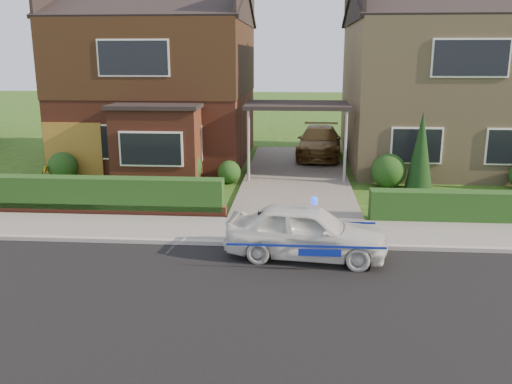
# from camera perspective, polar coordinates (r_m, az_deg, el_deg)

# --- Properties ---
(ground) EXTENTS (120.00, 120.00, 0.00)m
(ground) POSITION_cam_1_polar(r_m,az_deg,el_deg) (10.31, 4.01, -11.65)
(ground) COLOR #1E4612
(ground) RESTS_ON ground
(road) EXTENTS (60.00, 6.00, 0.02)m
(road) POSITION_cam_1_polar(r_m,az_deg,el_deg) (10.31, 4.01, -11.65)
(road) COLOR black
(road) RESTS_ON ground
(kerb) EXTENTS (60.00, 0.16, 0.12)m
(kerb) POSITION_cam_1_polar(r_m,az_deg,el_deg) (13.10, 4.11, -5.60)
(kerb) COLOR #9E9993
(kerb) RESTS_ON ground
(sidewalk) EXTENTS (60.00, 2.00, 0.10)m
(sidewalk) POSITION_cam_1_polar(r_m,az_deg,el_deg) (14.10, 4.14, -4.20)
(sidewalk) COLOR slate
(sidewalk) RESTS_ON ground
(driveway) EXTENTS (3.80, 12.00, 0.12)m
(driveway) POSITION_cam_1_polar(r_m,az_deg,el_deg) (20.76, 4.24, 1.84)
(driveway) COLOR #666059
(driveway) RESTS_ON ground
(house_left) EXTENTS (7.50, 9.53, 7.25)m
(house_left) POSITION_cam_1_polar(r_m,az_deg,el_deg) (23.90, -9.90, 12.36)
(house_left) COLOR brown
(house_left) RESTS_ON ground
(house_right) EXTENTS (7.50, 8.06, 7.25)m
(house_right) POSITION_cam_1_polar(r_m,az_deg,el_deg) (24.00, 18.70, 11.49)
(house_right) COLOR #99835E
(house_right) RESTS_ON ground
(carport_link) EXTENTS (3.80, 3.00, 2.77)m
(carport_link) POSITION_cam_1_polar(r_m,az_deg,el_deg) (20.32, 4.37, 8.98)
(carport_link) COLOR black
(carport_link) RESTS_ON ground
(garage_door) EXTENTS (2.20, 0.10, 2.10)m
(garage_door) POSITION_cam_1_polar(r_m,az_deg,el_deg) (21.21, -18.66, 4.12)
(garage_door) COLOR olive
(garage_door) RESTS_ON ground
(dwarf_wall) EXTENTS (7.70, 0.25, 0.36)m
(dwarf_wall) POSITION_cam_1_polar(r_m,az_deg,el_deg) (16.27, -16.72, -1.78)
(dwarf_wall) COLOR brown
(dwarf_wall) RESTS_ON ground
(hedge_left) EXTENTS (7.50, 0.55, 0.90)m
(hedge_left) POSITION_cam_1_polar(r_m,az_deg,el_deg) (16.45, -16.49, -2.24)
(hedge_left) COLOR #133D18
(hedge_left) RESTS_ON ground
(hedge_right) EXTENTS (7.50, 0.55, 0.80)m
(hedge_right) POSITION_cam_1_polar(r_m,az_deg,el_deg) (16.37, 24.94, -3.09)
(hedge_right) COLOR #133D18
(hedge_right) RESTS_ON ground
(shrub_left_far) EXTENTS (1.08, 1.08, 1.08)m
(shrub_left_far) POSITION_cam_1_polar(r_m,az_deg,el_deg) (20.99, -19.66, 2.51)
(shrub_left_far) COLOR #133D18
(shrub_left_far) RESTS_ON ground
(shrub_left_mid) EXTENTS (1.32, 1.32, 1.32)m
(shrub_left_mid) POSITION_cam_1_polar(r_m,az_deg,el_deg) (19.39, -7.67, 2.68)
(shrub_left_mid) COLOR #133D18
(shrub_left_mid) RESTS_ON ground
(shrub_left_near) EXTENTS (0.84, 0.84, 0.84)m
(shrub_left_near) POSITION_cam_1_polar(r_m,az_deg,el_deg) (19.46, -2.85, 2.11)
(shrub_left_near) COLOR #133D18
(shrub_left_near) RESTS_ON ground
(shrub_right_near) EXTENTS (1.20, 1.20, 1.20)m
(shrub_right_near) POSITION_cam_1_polar(r_m,az_deg,el_deg) (19.35, 13.77, 2.19)
(shrub_right_near) COLOR #133D18
(shrub_right_near) RESTS_ON ground
(conifer_a) EXTENTS (0.90, 0.90, 2.60)m
(conifer_a) POSITION_cam_1_polar(r_m,az_deg,el_deg) (19.22, 16.94, 4.03)
(conifer_a) COLOR black
(conifer_a) RESTS_ON ground
(police_car) EXTENTS (3.35, 3.78, 1.40)m
(police_car) POSITION_cam_1_polar(r_m,az_deg,el_deg) (12.31, 5.30, -4.19)
(police_car) COLOR silver
(police_car) RESTS_ON ground
(driveway_car) EXTENTS (2.19, 4.69, 1.33)m
(driveway_car) POSITION_cam_1_polar(r_m,az_deg,el_deg) (24.09, 6.69, 5.25)
(driveway_car) COLOR brown
(driveway_car) RESTS_ON driveway
(potted_plant_a) EXTENTS (0.44, 0.36, 0.73)m
(potted_plant_a) POSITION_cam_1_polar(r_m,az_deg,el_deg) (18.52, -24.87, -0.00)
(potted_plant_a) COLOR gray
(potted_plant_a) RESTS_ON ground
(potted_plant_b) EXTENTS (0.47, 0.45, 0.66)m
(potted_plant_b) POSITION_cam_1_polar(r_m,az_deg,el_deg) (20.79, -21.42, 1.67)
(potted_plant_b) COLOR gray
(potted_plant_b) RESTS_ON ground
(potted_plant_c) EXTENTS (0.42, 0.42, 0.69)m
(potted_plant_c) POSITION_cam_1_polar(r_m,az_deg,el_deg) (19.47, -12.71, 1.55)
(potted_plant_c) COLOR gray
(potted_plant_c) RESTS_ON ground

